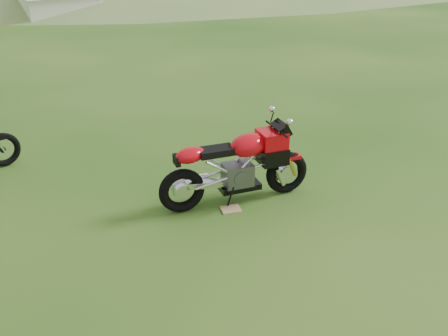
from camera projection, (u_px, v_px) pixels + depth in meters
ground at (254, 219)px, 7.06m from camera, size 120.00×120.00×0.00m
sport_motorcycle at (236, 161)px, 7.23m from camera, size 2.29×1.13×1.34m
plywood_board at (231, 209)px, 7.28m from camera, size 0.34×0.31×0.02m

